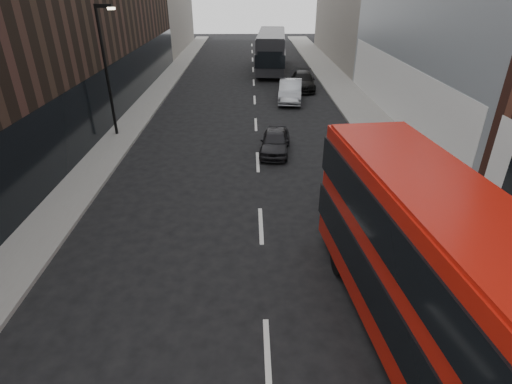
{
  "coord_description": "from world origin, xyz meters",
  "views": [
    {
      "loc": [
        -0.39,
        -4.72,
        8.19
      ],
      "look_at": [
        -0.22,
        6.0,
        2.5
      ],
      "focal_mm": 28.0,
      "sensor_mm": 36.0,
      "label": 1
    }
  ],
  "objects_px": {
    "grey_bus": "(271,50)",
    "car_a": "(275,141)",
    "red_bus": "(443,281)",
    "car_b": "(290,91)",
    "street_lamp": "(107,64)",
    "car_c": "(303,81)"
  },
  "relations": [
    {
      "from": "car_a",
      "to": "car_b",
      "type": "relative_size",
      "value": 0.77
    },
    {
      "from": "red_bus",
      "to": "car_c",
      "type": "height_order",
      "value": "red_bus"
    },
    {
      "from": "grey_bus",
      "to": "car_a",
      "type": "relative_size",
      "value": 3.19
    },
    {
      "from": "grey_bus",
      "to": "street_lamp",
      "type": "bearing_deg",
      "value": -112.98
    },
    {
      "from": "car_c",
      "to": "car_a",
      "type": "bearing_deg",
      "value": -98.76
    },
    {
      "from": "grey_bus",
      "to": "car_a",
      "type": "height_order",
      "value": "grey_bus"
    },
    {
      "from": "street_lamp",
      "to": "car_b",
      "type": "xyz_separation_m",
      "value": [
        10.93,
        7.65,
        -3.4
      ]
    },
    {
      "from": "street_lamp",
      "to": "car_a",
      "type": "bearing_deg",
      "value": -16.41
    },
    {
      "from": "grey_bus",
      "to": "car_a",
      "type": "xyz_separation_m",
      "value": [
        -0.89,
        -22.34,
        -1.37
      ]
    },
    {
      "from": "street_lamp",
      "to": "red_bus",
      "type": "bearing_deg",
      "value": -53.21
    },
    {
      "from": "car_a",
      "to": "car_b",
      "type": "bearing_deg",
      "value": 87.74
    },
    {
      "from": "car_a",
      "to": "car_b",
      "type": "distance_m",
      "value": 10.5
    },
    {
      "from": "red_bus",
      "to": "grey_bus",
      "type": "height_order",
      "value": "red_bus"
    },
    {
      "from": "street_lamp",
      "to": "car_a",
      "type": "xyz_separation_m",
      "value": [
        9.18,
        -2.7,
        -3.56
      ]
    },
    {
      "from": "street_lamp",
      "to": "car_b",
      "type": "height_order",
      "value": "street_lamp"
    },
    {
      "from": "grey_bus",
      "to": "car_b",
      "type": "height_order",
      "value": "grey_bus"
    },
    {
      "from": "car_a",
      "to": "car_b",
      "type": "xyz_separation_m",
      "value": [
        1.76,
        10.35,
        0.16
      ]
    },
    {
      "from": "street_lamp",
      "to": "car_c",
      "type": "relative_size",
      "value": 1.47
    },
    {
      "from": "red_bus",
      "to": "car_b",
      "type": "relative_size",
      "value": 2.29
    },
    {
      "from": "car_b",
      "to": "car_c",
      "type": "bearing_deg",
      "value": 75.96
    },
    {
      "from": "car_c",
      "to": "street_lamp",
      "type": "bearing_deg",
      "value": -133.19
    },
    {
      "from": "car_b",
      "to": "car_c",
      "type": "distance_m",
      "value": 4.1
    }
  ]
}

